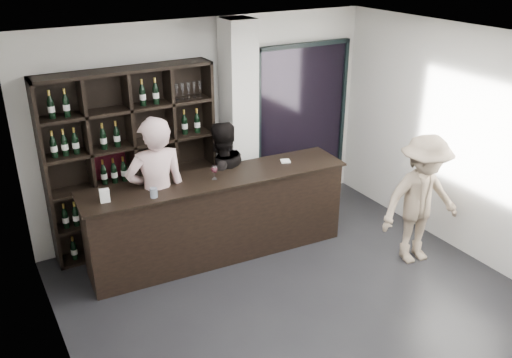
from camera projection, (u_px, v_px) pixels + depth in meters
floor at (319, 320)px, 5.93m from camera, size 5.00×5.50×0.01m
wine_shelf at (133, 161)px, 6.95m from camera, size 2.20×0.35×2.40m
structural_column at (239, 126)px, 7.46m from camera, size 0.40×0.40×2.90m
glass_panel at (302, 113)px, 8.20m from camera, size 1.60×0.08×2.10m
tasting_counter at (218, 217)px, 6.93m from camera, size 3.39×0.70×1.12m
taster_pink at (158, 196)px, 6.49m from camera, size 0.77×0.54×1.99m
taster_black at (221, 182)px, 7.26m from camera, size 0.86×0.70×1.67m
customer at (421, 200)px, 6.72m from camera, size 1.18×0.78×1.70m
wine_glass at (214, 172)px, 6.61m from camera, size 0.10×0.10×0.20m
spit_cup at (154, 193)px, 6.16m from camera, size 0.11×0.11×0.11m
napkin_stack at (285, 161)px, 7.16m from camera, size 0.15×0.15×0.02m
card_stand at (105, 196)px, 6.04m from camera, size 0.11×0.07×0.16m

